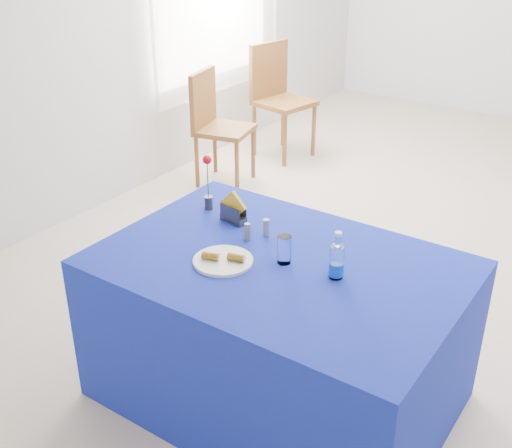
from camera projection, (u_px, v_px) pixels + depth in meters
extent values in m
plane|color=beige|center=(432.00, 255.00, 4.42)|extent=(7.00, 7.00, 0.00)
plane|color=silver|center=(148.00, 12.00, 5.04)|extent=(0.00, 7.00, 7.00)
cylinder|color=silver|center=(223.00, 261.00, 2.82)|extent=(0.27, 0.27, 0.01)
cylinder|color=white|center=(284.00, 250.00, 2.80)|extent=(0.06, 0.06, 0.13)
cylinder|color=gray|center=(266.00, 228.00, 3.03)|extent=(0.03, 0.03, 0.08)
cylinder|color=slate|center=(247.00, 232.00, 3.00)|extent=(0.03, 0.03, 0.08)
cube|color=navy|center=(278.00, 331.00, 3.01)|extent=(1.60, 1.10, 0.76)
cylinder|color=white|center=(337.00, 262.00, 2.68)|extent=(0.06, 0.06, 0.15)
cylinder|color=blue|center=(336.00, 269.00, 2.70)|extent=(0.06, 0.06, 0.06)
cylinder|color=silver|center=(338.00, 241.00, 2.64)|extent=(0.03, 0.03, 0.05)
cylinder|color=silver|center=(339.00, 234.00, 2.62)|extent=(0.03, 0.03, 0.01)
cube|color=#3B3B40|center=(233.00, 218.00, 3.18)|extent=(0.14, 0.07, 0.03)
cube|color=#35353A|center=(230.00, 215.00, 3.15)|extent=(0.13, 0.02, 0.09)
cube|color=#39383D|center=(237.00, 212.00, 3.18)|extent=(0.13, 0.02, 0.09)
cube|color=gold|center=(233.00, 205.00, 3.14)|extent=(0.15, 0.02, 0.15)
cylinder|color=#29292E|center=(209.00, 203.00, 3.30)|extent=(0.04, 0.04, 0.07)
cylinder|color=#1B6F1E|center=(208.00, 182.00, 3.25)|extent=(0.01, 0.01, 0.22)
sphere|color=red|center=(207.00, 160.00, 3.19)|extent=(0.05, 0.05, 0.05)
cylinder|color=brown|center=(237.00, 168.00, 5.25)|extent=(0.04, 0.04, 0.45)
cylinder|color=brown|center=(253.00, 153.00, 5.55)|extent=(0.04, 0.04, 0.45)
cylinder|color=brown|center=(197.00, 162.00, 5.36)|extent=(0.04, 0.04, 0.45)
cylinder|color=brown|center=(215.00, 148.00, 5.67)|extent=(0.04, 0.04, 0.45)
cube|color=brown|center=(225.00, 130.00, 5.35)|extent=(0.51, 0.51, 0.04)
cube|color=brown|center=(203.00, 99.00, 5.30)|extent=(0.14, 0.42, 0.47)
cylinder|color=brown|center=(285.00, 140.00, 5.78)|extent=(0.04, 0.04, 0.49)
cylinder|color=brown|center=(314.00, 130.00, 6.03)|extent=(0.04, 0.04, 0.49)
cylinder|color=brown|center=(254.00, 130.00, 6.03)|extent=(0.04, 0.04, 0.49)
cylinder|color=brown|center=(283.00, 121.00, 6.28)|extent=(0.04, 0.04, 0.49)
cube|color=brown|center=(284.00, 103.00, 5.91)|extent=(0.54, 0.54, 0.04)
cube|color=brown|center=(269.00, 70.00, 5.92)|extent=(0.13, 0.46, 0.51)
cylinder|color=#C3901B|center=(210.00, 256.00, 2.81)|extent=(0.08, 0.06, 0.03)
cylinder|color=beige|center=(219.00, 257.00, 2.80)|extent=(0.01, 0.03, 0.03)
cylinder|color=#C3901B|center=(236.00, 257.00, 2.80)|extent=(0.08, 0.05, 0.03)
cylinder|color=beige|center=(244.00, 259.00, 2.79)|extent=(0.01, 0.03, 0.03)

